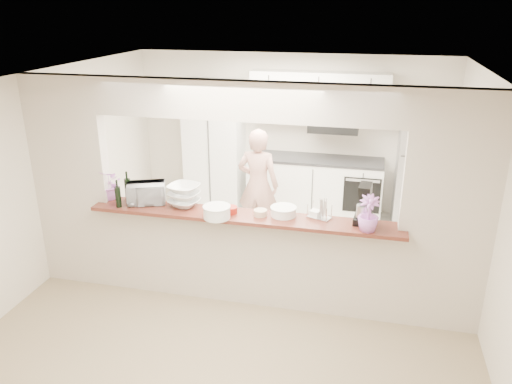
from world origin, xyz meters
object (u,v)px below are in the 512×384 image
(toaster_oven, at_px, (146,193))
(stand_mixer, at_px, (364,205))
(refrigerator, at_px, (422,172))
(person, at_px, (258,186))

(toaster_oven, height_order, stand_mixer, stand_mixer)
(refrigerator, bearing_deg, stand_mixer, -107.17)
(toaster_oven, height_order, person, person)
(refrigerator, xyz_separation_m, toaster_oven, (-3.20, -2.62, 0.36))
(toaster_oven, xyz_separation_m, person, (0.93, 1.58, -0.40))
(refrigerator, relative_size, stand_mixer, 4.11)
(refrigerator, bearing_deg, person, -155.60)
(toaster_oven, bearing_deg, person, 38.09)
(toaster_oven, distance_m, person, 1.88)
(stand_mixer, height_order, person, person)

